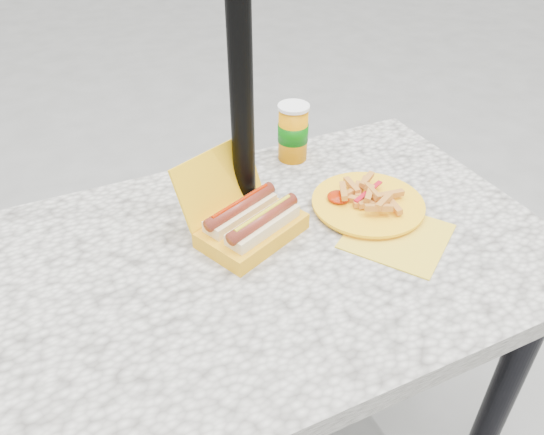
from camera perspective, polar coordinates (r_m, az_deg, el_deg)
name	(u,v)px	position (r m, az deg, el deg)	size (l,w,h in m)	color
picnic_table	(275,284)	(1.21, 0.30, -7.18)	(1.20, 0.80, 0.75)	beige
umbrella_pole	(240,63)	(1.08, -3.43, 16.21)	(0.05, 0.05, 2.20)	black
hotdog_box	(249,221)	(1.14, -2.45, -0.42)	(0.28, 0.27, 0.17)	yellow
fries_plate	(369,205)	(1.26, 10.43, 1.33)	(0.29, 0.39, 0.05)	gold
soda_cup	(293,132)	(1.41, 2.28, 9.14)	(0.08, 0.08, 0.15)	orange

